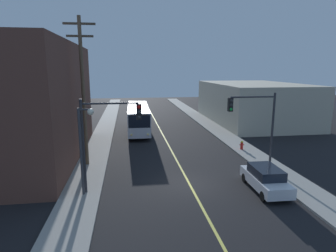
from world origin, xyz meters
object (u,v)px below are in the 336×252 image
utility_pole_near (83,87)px  traffic_signal_right_corner (254,117)px  street_lamp_left (84,139)px  city_bus (138,117)px  parked_car_white (265,179)px  traffic_signal_left_corner (108,128)px  fire_hydrant (242,145)px

utility_pole_near → traffic_signal_right_corner: size_ratio=1.95×
street_lamp_left → city_bus: bearing=78.0°
city_bus → parked_car_white: bearing=-68.8°
city_bus → traffic_signal_left_corner: 18.76m
city_bus → utility_pole_near: (-4.75, -12.85, 4.72)m
city_bus → street_lamp_left: 19.25m
traffic_signal_left_corner → fire_hydrant: bearing=33.0°
city_bus → fire_hydrant: bearing=-47.2°
traffic_signal_left_corner → street_lamp_left: traffic_signal_left_corner is taller
utility_pole_near → traffic_signal_left_corner: 6.37m
traffic_signal_right_corner → parked_car_white: bearing=-100.7°
parked_car_white → street_lamp_left: bearing=176.1°
city_bus → street_lamp_left: size_ratio=2.22×
city_bus → parked_car_white: size_ratio=2.74×
traffic_signal_left_corner → street_lamp_left: size_ratio=1.09×
utility_pole_near → fire_hydrant: bearing=9.4°
utility_pole_near → traffic_signal_right_corner: utility_pole_near is taller
utility_pole_near → traffic_signal_right_corner: (13.00, -3.04, -2.23)m
utility_pole_near → fire_hydrant: 15.80m
traffic_signal_left_corner → city_bus: bearing=82.0°
parked_car_white → fire_hydrant: (2.12, 9.06, -0.26)m
city_bus → street_lamp_left: bearing=-102.0°
parked_car_white → fire_hydrant: bearing=76.8°
traffic_signal_left_corner → traffic_signal_right_corner: 11.11m
street_lamp_left → fire_hydrant: street_lamp_left is taller
traffic_signal_left_corner → street_lamp_left: 1.56m
traffic_signal_right_corner → traffic_signal_left_corner: bearing=-166.9°
traffic_signal_right_corner → street_lamp_left: traffic_signal_right_corner is taller
city_bus → utility_pole_near: utility_pole_near is taller
city_bus → street_lamp_left: (-3.99, -18.73, 1.92)m
parked_car_white → traffic_signal_right_corner: size_ratio=0.74×
city_bus → utility_pole_near: size_ratio=1.04×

